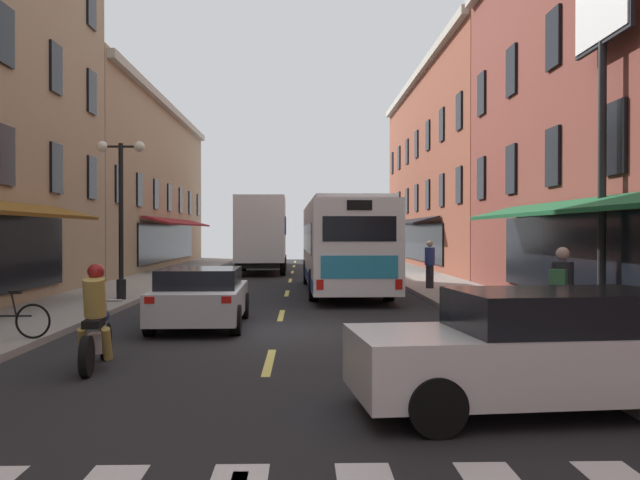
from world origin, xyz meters
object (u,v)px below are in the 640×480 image
(motorcycle_rider, at_px, (96,324))
(sedan_mid, at_px, (268,255))
(billboard_sign, at_px, (603,59))
(bicycle_near, at_px, (5,320))
(pedestrian_near, at_px, (562,296))
(box_truck, at_px, (262,235))
(transit_bus, at_px, (343,244))
(street_lamp_twin, at_px, (121,211))
(pedestrian_mid, at_px, (430,264))
(sedan_far, at_px, (201,296))
(sedan_near, at_px, (551,350))

(motorcycle_rider, bearing_deg, sedan_mid, 88.28)
(billboard_sign, relative_size, bicycle_near, 4.43)
(bicycle_near, bearing_deg, motorcycle_rider, -43.19)
(bicycle_near, distance_m, pedestrian_near, 10.15)
(box_truck, bearing_deg, motorcycle_rider, -92.64)
(box_truck, bearing_deg, billboard_sign, -67.82)
(box_truck, height_order, sedan_mid, box_truck)
(billboard_sign, xyz_separation_m, box_truck, (-8.60, 21.10, -3.89))
(transit_bus, relative_size, sedan_mid, 2.42)
(bicycle_near, bearing_deg, street_lamp_twin, 88.60)
(billboard_sign, relative_size, street_lamp_twin, 1.61)
(motorcycle_rider, xyz_separation_m, pedestrian_mid, (7.82, 13.87, 0.31))
(street_lamp_twin, bearing_deg, box_truck, 77.60)
(pedestrian_near, relative_size, pedestrian_mid, 1.03)
(box_truck, bearing_deg, pedestrian_near, -75.12)
(bicycle_near, bearing_deg, billboard_sign, 8.10)
(billboard_sign, height_order, sedan_mid, billboard_sign)
(sedan_far, relative_size, pedestrian_near, 2.45)
(billboard_sign, distance_m, transit_bus, 12.03)
(sedan_near, xyz_separation_m, street_lamp_twin, (-8.42, 12.71, 2.03))
(motorcycle_rider, bearing_deg, pedestrian_mid, 60.60)
(billboard_sign, xyz_separation_m, motorcycle_rider, (-9.75, -3.94, -5.20))
(pedestrian_mid, bearing_deg, billboard_sign, -73.10)
(motorcycle_rider, height_order, bicycle_near, motorcycle_rider)
(billboard_sign, xyz_separation_m, sedan_far, (-8.81, 0.93, -5.22))
(sedan_near, distance_m, bicycle_near, 9.95)
(bicycle_near, relative_size, street_lamp_twin, 0.36)
(street_lamp_twin, bearing_deg, pedestrian_mid, 21.50)
(sedan_near, xyz_separation_m, pedestrian_mid, (1.57, 16.64, 0.28))
(sedan_near, relative_size, pedestrian_near, 2.75)
(bicycle_near, bearing_deg, pedestrian_near, -9.12)
(sedan_mid, xyz_separation_m, sedan_far, (-0.07, -28.74, -0.01))
(motorcycle_rider, bearing_deg, box_truck, 87.36)
(transit_bus, height_order, bicycle_near, transit_bus)
(sedan_near, xyz_separation_m, bicycle_near, (-8.60, 4.98, -0.24))
(transit_bus, distance_m, box_truck, 11.59)
(sedan_mid, distance_m, pedestrian_near, 33.66)
(transit_bus, xyz_separation_m, box_truck, (-3.55, 11.03, 0.31))
(pedestrian_near, height_order, street_lamp_twin, street_lamp_twin)
(transit_bus, xyz_separation_m, pedestrian_near, (2.95, -13.41, -0.63))
(sedan_far, xyz_separation_m, pedestrian_near, (6.70, -4.26, 0.38))
(sedan_near, height_order, bicycle_near, sedan_near)
(sedan_near, distance_m, sedan_far, 9.30)
(sedan_near, bearing_deg, transit_bus, 95.27)
(bicycle_near, height_order, street_lamp_twin, street_lamp_twin)
(sedan_mid, height_order, sedan_far, sedan_mid)
(billboard_sign, height_order, sedan_far, billboard_sign)
(sedan_far, height_order, pedestrian_mid, pedestrian_mid)
(box_truck, relative_size, street_lamp_twin, 1.54)
(pedestrian_near, bearing_deg, sedan_near, -75.79)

